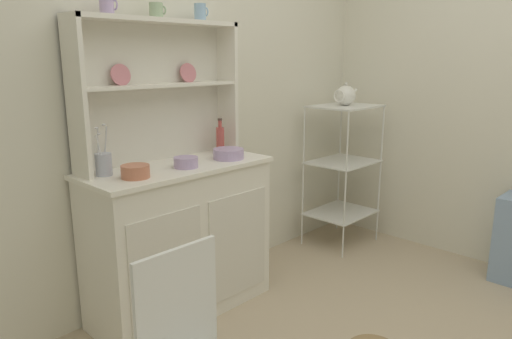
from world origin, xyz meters
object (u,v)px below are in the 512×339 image
hutch_cabinet (181,237)px  bowl_mixing_large (135,171)px  hutch_shelf_unit (156,81)px  cup_lilac_0 (107,5)px  bakers_rack (343,159)px  utensil_jar (104,164)px  jam_bottle (220,139)px  porcelain_teapot (345,95)px

hutch_cabinet → bowl_mixing_large: size_ratio=7.63×
hutch_shelf_unit → cup_lilac_0: 0.46m
bakers_rack → utensil_jar: (-1.87, 0.15, 0.25)m
bakers_rack → cup_lilac_0: (-1.76, 0.19, 0.99)m
hutch_shelf_unit → jam_bottle: size_ratio=4.63×
jam_bottle → utensil_jar: size_ratio=0.83×
hutch_shelf_unit → jam_bottle: hutch_shelf_unit is taller
hutch_cabinet → utensil_jar: 0.62m
bakers_rack → jam_bottle: (-1.09, 0.16, 0.27)m
porcelain_teapot → bowl_mixing_large: bearing=-179.9°
utensil_jar → porcelain_teapot: (1.86, -0.15, 0.23)m
hutch_shelf_unit → bowl_mixing_large: bearing=-142.0°
hutch_cabinet → cup_lilac_0: 1.26m
bowl_mixing_large → porcelain_teapot: size_ratio=0.58×
bowl_mixing_large → jam_bottle: bearing=13.0°
hutch_shelf_unit → bowl_mixing_large: (-0.30, -0.24, -0.41)m
bakers_rack → porcelain_teapot: size_ratio=4.53×
hutch_shelf_unit → utensil_jar: hutch_shelf_unit is taller
hutch_cabinet → hutch_shelf_unit: size_ratio=1.07×
bakers_rack → bowl_mixing_large: (-1.78, -0.00, 0.22)m
cup_lilac_0 → utensil_jar: cup_lilac_0 is taller
cup_lilac_0 → bowl_mixing_large: 0.80m
hutch_cabinet → bowl_mixing_large: bowl_mixing_large is taller
bowl_mixing_large → utensil_jar: (-0.08, 0.15, 0.03)m
jam_bottle → bakers_rack: bearing=-8.2°
hutch_shelf_unit → bakers_rack: 1.62m
hutch_shelf_unit → porcelain_teapot: 1.50m
bakers_rack → porcelain_teapot: porcelain_teapot is taller
bakers_rack → bowl_mixing_large: size_ratio=7.81×
hutch_shelf_unit → utensil_jar: bearing=-167.4°
hutch_cabinet → cup_lilac_0: (-0.28, 0.12, 1.22)m
cup_lilac_0 → bakers_rack: bearing=-6.3°
jam_bottle → porcelain_teapot: bearing=-8.2°
hutch_cabinet → hutch_shelf_unit: 0.87m
bakers_rack → bowl_mixing_large: bearing=-179.9°
hutch_shelf_unit → bowl_mixing_large: size_ratio=7.11×
bowl_mixing_large → utensil_jar: size_ratio=0.54×
hutch_cabinet → hutch_shelf_unit: hutch_shelf_unit is taller
hutch_cabinet → hutch_shelf_unit: (0.00, 0.16, 0.85)m
jam_bottle → utensil_jar: utensil_jar is taller
jam_bottle → hutch_cabinet: bearing=-167.4°
hutch_shelf_unit → jam_bottle: (0.39, -0.08, -0.35)m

